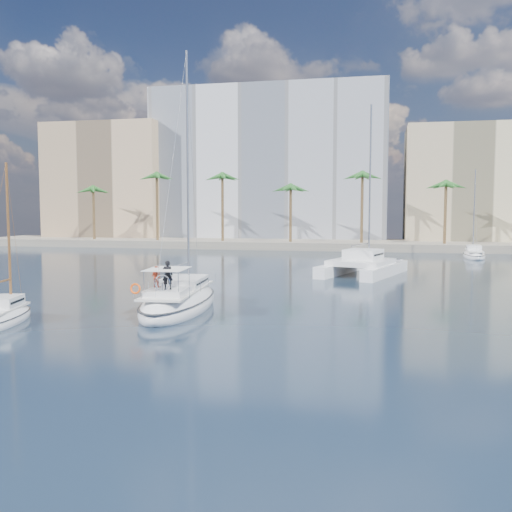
# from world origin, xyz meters

# --- Properties ---
(ground) EXTENTS (160.00, 160.00, 0.00)m
(ground) POSITION_xyz_m (0.00, 0.00, 0.00)
(ground) COLOR black
(ground) RESTS_ON ground
(quay) EXTENTS (120.00, 14.00, 1.20)m
(quay) POSITION_xyz_m (0.00, 61.00, 0.60)
(quay) COLOR gray
(quay) RESTS_ON ground
(building_modern) EXTENTS (42.00, 16.00, 28.00)m
(building_modern) POSITION_xyz_m (-12.00, 73.00, 14.00)
(building_modern) COLOR silver
(building_modern) RESTS_ON ground
(building_tan_left) EXTENTS (22.00, 14.00, 22.00)m
(building_tan_left) POSITION_xyz_m (-42.00, 69.00, 11.00)
(building_tan_left) COLOR tan
(building_tan_left) RESTS_ON ground
(building_beige) EXTENTS (20.00, 14.00, 20.00)m
(building_beige) POSITION_xyz_m (22.00, 70.00, 10.00)
(building_beige) COLOR beige
(building_beige) RESTS_ON ground
(palm_left) EXTENTS (3.60, 3.60, 12.30)m
(palm_left) POSITION_xyz_m (-34.00, 57.00, 10.28)
(palm_left) COLOR brown
(palm_left) RESTS_ON ground
(palm_centre) EXTENTS (3.60, 3.60, 12.30)m
(palm_centre) POSITION_xyz_m (0.00, 57.00, 10.28)
(palm_centre) COLOR brown
(palm_centre) RESTS_ON ground
(main_sloop) EXTENTS (4.77, 12.25, 17.79)m
(main_sloop) POSITION_xyz_m (-4.72, 2.51, 0.54)
(main_sloop) COLOR white
(main_sloop) RESTS_ON ground
(small_sloop) EXTENTS (3.50, 7.03, 9.68)m
(small_sloop) POSITION_xyz_m (-12.95, -3.95, 0.38)
(small_sloop) COLOR white
(small_sloop) RESTS_ON ground
(catamaran) EXTENTS (8.83, 12.56, 16.67)m
(catamaran) POSITION_xyz_m (6.24, 24.38, 1.13)
(catamaran) COLOR white
(catamaran) RESTS_ON ground
(seagull) EXTENTS (0.94, 0.40, 0.17)m
(seagull) POSITION_xyz_m (-5.06, 0.40, 0.53)
(seagull) COLOR silver
(seagull) RESTS_ON ground
(moored_yacht_a) EXTENTS (3.37, 9.52, 11.90)m
(moored_yacht_a) POSITION_xyz_m (20.00, 47.00, 0.00)
(moored_yacht_a) COLOR white
(moored_yacht_a) RESTS_ON ground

